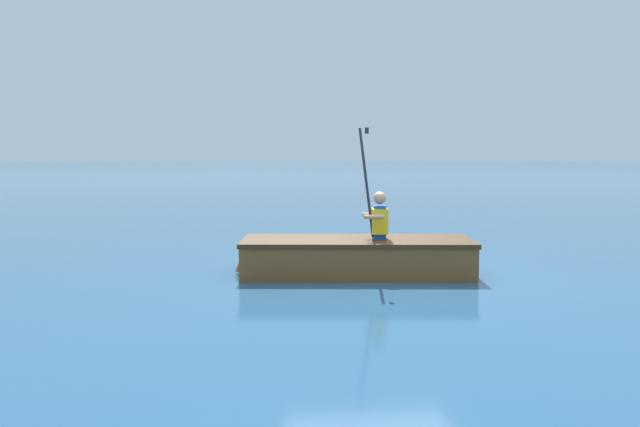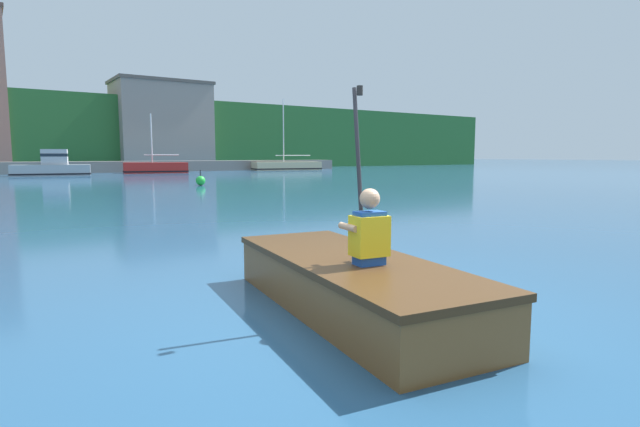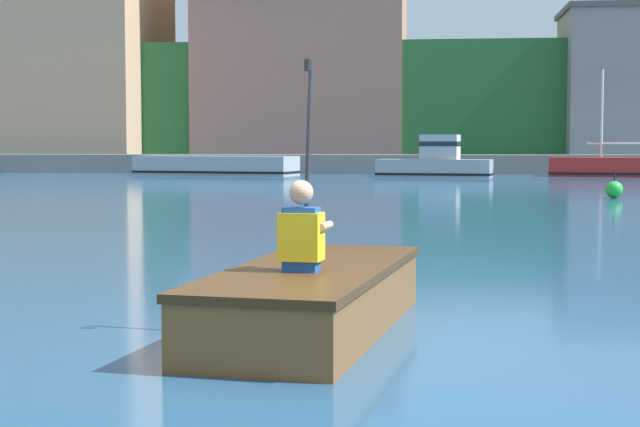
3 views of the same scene
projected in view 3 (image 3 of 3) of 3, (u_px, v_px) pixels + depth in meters
The scene contains 11 objects.
ground_plane at pixel (297, 339), 6.88m from camera, with size 300.00×300.00×0.00m, color navy.
shoreline_ridge at pixel (414, 111), 63.71m from camera, with size 120.00×20.00×7.14m.
waterfront_warehouse_left at pixel (86, 14), 57.86m from camera, with size 8.32×10.87×18.21m.
waterfront_office_block_center at pixel (306, 52), 59.68m from camera, with size 12.21×11.68×13.98m.
marina_dock at pixel (409, 164), 47.09m from camera, with size 54.98×2.40×0.90m.
moored_boat_dock_west_end at pixel (436, 163), 41.65m from camera, with size 5.06×2.32×1.80m.
moored_boat_dock_west_inner at pixel (216, 166), 44.43m from camera, with size 7.73×3.71×0.87m.
moored_boat_dock_east_inner at pixel (607, 167), 42.29m from camera, with size 5.05×2.57×4.61m.
rowboat_foreground at pixel (314, 294), 7.20m from camera, with size 1.52×3.26×0.48m.
person_paddler at pixel (302, 229), 6.84m from camera, with size 0.39×0.42×1.49m.
channel_buoy at pixel (614, 189), 25.18m from camera, with size 0.44×0.44×0.72m.
Camera 3 is at (0.91, -6.74, 1.36)m, focal length 55.00 mm.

